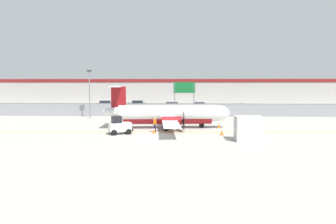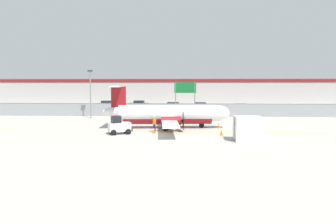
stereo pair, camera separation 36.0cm
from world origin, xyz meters
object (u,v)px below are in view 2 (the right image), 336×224
parked_car_3 (200,106)px  cargo_container (248,129)px  parked_car_1 (139,104)px  highway_sign (185,90)px  traffic_cone_near_right (165,127)px  ground_crew_worker (154,124)px  apron_light_pole (90,90)px  traffic_cone_near_left (219,126)px  parked_car_4 (240,108)px  traffic_cone_far_right (154,130)px  traffic_cone_far_left (221,132)px  commuter_airplane (170,114)px  parked_car_2 (174,106)px  parked_car_0 (106,104)px  baggage_tug (119,126)px

parked_car_3 → cargo_container: bearing=97.9°
parked_car_1 → highway_sign: highway_sign is taller
traffic_cone_near_right → ground_crew_worker: bearing=-120.3°
apron_light_pole → highway_sign: (14.41, 5.05, -0.16)m
traffic_cone_near_right → parked_car_1: parked_car_1 is taller
traffic_cone_near_left → parked_car_3: size_ratio=0.15×
cargo_container → parked_car_4: size_ratio=0.58×
ground_crew_worker → traffic_cone_near_right: size_ratio=2.66×
cargo_container → traffic_cone_near_left: (-1.62, 7.79, -0.79)m
traffic_cone_far_right → traffic_cone_far_left: bearing=-7.4°
traffic_cone_near_right → traffic_cone_far_right: same height
traffic_cone_near_right → traffic_cone_far_right: size_ratio=1.00×
traffic_cone_near_left → commuter_airplane: bearing=-178.0°
ground_crew_worker → parked_car_4: bearing=-149.5°
cargo_container → parked_car_1: 40.29m
parked_car_2 → parked_car_4: (12.11, -3.89, 0.00)m
traffic_cone_near_right → traffic_cone_far_left: (5.80, -3.30, 0.00)m
apron_light_pole → parked_car_4: bearing=21.3°
commuter_airplane → traffic_cone_far_right: commuter_airplane is taller
parked_car_3 → commuter_airplane: bearing=81.6°
commuter_airplane → parked_car_2: 23.64m
traffic_cone_near_right → apron_light_pole: apron_light_pole is taller
parked_car_2 → highway_sign: size_ratio=0.79×
commuter_airplane → parked_car_0: (-14.81, 28.75, -0.71)m
traffic_cone_near_left → parked_car_2: bearing=104.1°
commuter_airplane → apron_light_pole: apron_light_pole is taller
commuter_airplane → traffic_cone_near_right: 1.97m
commuter_airplane → parked_car_1: commuter_airplane is taller
parked_car_1 → parked_car_3: (12.82, -6.29, 0.00)m
commuter_airplane → traffic_cone_far_right: (-1.54, -3.83, -1.29)m
parked_car_1 → traffic_cone_far_right: bearing=101.7°
parked_car_0 → traffic_cone_far_right: bearing=106.7°
traffic_cone_near_left → parked_car_1: parked_car_1 is taller
traffic_cone_far_left → parked_car_2: 28.89m
parked_car_4 → cargo_container: bearing=78.9°
baggage_tug → parked_car_0: bearing=81.8°
traffic_cone_near_right → traffic_cone_far_left: size_ratio=1.00×
cargo_container → apron_light_pole: 26.84m
cargo_container → parked_car_2: bearing=104.3°
traffic_cone_near_left → parked_car_3: 23.21m
ground_crew_worker → cargo_container: (8.85, -4.33, 0.15)m
apron_light_pole → traffic_cone_far_right: bearing=-52.1°
baggage_tug → cargo_container: size_ratio=1.06×
traffic_cone_near_left → parked_car_0: parked_car_0 is taller
parked_car_1 → highway_sign: size_ratio=0.77×
parked_car_3 → parked_car_4: same height
baggage_tug → highway_sign: bearing=45.9°
parked_car_2 → commuter_airplane: bearing=-83.0°
ground_crew_worker → parked_car_3: bearing=-132.6°
traffic_cone_far_right → highway_sign: bearing=79.7°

